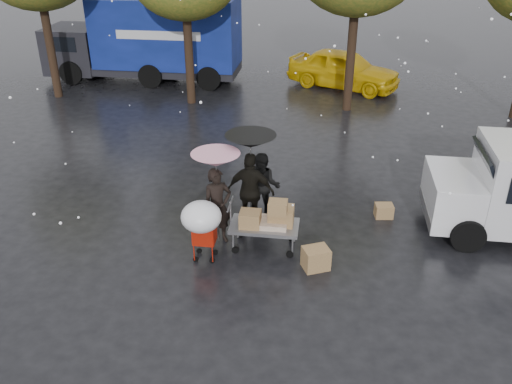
# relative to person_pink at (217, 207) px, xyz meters

# --- Properties ---
(ground) EXTENTS (90.00, 90.00, 0.00)m
(ground) POSITION_rel_person_pink_xyz_m (0.45, -0.39, -0.90)
(ground) COLOR black
(ground) RESTS_ON ground
(person_pink) EXTENTS (0.79, 0.72, 1.80)m
(person_pink) POSITION_rel_person_pink_xyz_m (0.00, 0.00, 0.00)
(person_pink) COLOR black
(person_pink) RESTS_ON ground
(person_middle) EXTENTS (0.86, 0.68, 1.71)m
(person_middle) POSITION_rel_person_pink_xyz_m (0.87, 1.14, -0.05)
(person_middle) COLOR black
(person_middle) RESTS_ON ground
(person_black) EXTENTS (1.14, 0.55, 1.89)m
(person_black) POSITION_rel_person_pink_xyz_m (0.64, 0.74, 0.04)
(person_black) COLOR black
(person_black) RESTS_ON ground
(umbrella_pink) EXTENTS (1.05, 1.05, 2.18)m
(umbrella_pink) POSITION_rel_person_pink_xyz_m (0.00, 0.00, 1.13)
(umbrella_pink) COLOR #4C4C4C
(umbrella_pink) RESTS_ON ground
(umbrella_black) EXTENTS (1.15, 1.15, 2.34)m
(umbrella_black) POSITION_rel_person_pink_xyz_m (0.64, 0.74, 1.29)
(umbrella_black) COLOR #4C4C4C
(umbrella_black) RESTS_ON ground
(vendor_cart) EXTENTS (1.52, 0.80, 1.27)m
(vendor_cart) POSITION_rel_person_pink_xyz_m (1.14, -0.11, -0.17)
(vendor_cart) COLOR slate
(vendor_cart) RESTS_ON ground
(shopping_cart) EXTENTS (0.84, 0.84, 1.46)m
(shopping_cart) POSITION_rel_person_pink_xyz_m (-0.15, -0.87, 0.16)
(shopping_cart) COLOR red
(shopping_cart) RESTS_ON ground
(blue_truck) EXTENTS (8.30, 2.60, 3.50)m
(blue_truck) POSITION_rel_person_pink_xyz_m (-5.54, 12.44, 0.86)
(blue_truck) COLOR navy
(blue_truck) RESTS_ON ground
(box_ground_near) EXTENTS (0.65, 0.60, 0.47)m
(box_ground_near) POSITION_rel_person_pink_xyz_m (2.23, -0.73, -0.66)
(box_ground_near) COLOR brown
(box_ground_near) RESTS_ON ground
(box_ground_far) EXTENTS (0.47, 0.39, 0.33)m
(box_ground_far) POSITION_rel_person_pink_xyz_m (3.79, 1.65, -0.73)
(box_ground_far) COLOR brown
(box_ground_far) RESTS_ON ground
(yellow_taxi) EXTENTS (5.01, 3.56, 1.59)m
(yellow_taxi) POSITION_rel_person_pink_xyz_m (2.79, 12.42, -0.11)
(yellow_taxi) COLOR #DDAE0B
(yellow_taxi) RESTS_ON ground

